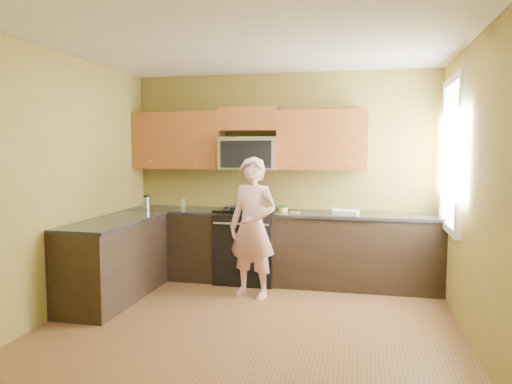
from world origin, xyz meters
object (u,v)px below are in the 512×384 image
(microwave, at_px, (249,169))
(butter_tub, at_px, (283,212))
(woman, at_px, (253,227))
(frying_pan, at_px, (234,211))
(stove, at_px, (247,245))
(travel_mug, at_px, (147,208))

(microwave, height_order, butter_tub, microwave)
(woman, distance_m, butter_tub, 0.68)
(frying_pan, relative_size, butter_tub, 3.40)
(butter_tub, bearing_deg, stove, -179.97)
(microwave, height_order, frying_pan, microwave)
(woman, xyz_separation_m, travel_mug, (-1.60, 0.58, 0.11))
(travel_mug, bearing_deg, microwave, 6.66)
(microwave, bearing_deg, frying_pan, -106.33)
(stove, relative_size, microwave, 1.25)
(microwave, distance_m, woman, 1.01)
(frying_pan, bearing_deg, stove, 79.58)
(microwave, relative_size, travel_mug, 4.40)
(butter_tub, height_order, travel_mug, travel_mug)
(butter_tub, bearing_deg, travel_mug, -178.86)
(stove, distance_m, frying_pan, 0.54)
(stove, xyz_separation_m, woman, (0.22, -0.62, 0.34))
(microwave, relative_size, frying_pan, 1.77)
(frying_pan, height_order, butter_tub, frying_pan)
(woman, bearing_deg, stove, 126.42)
(stove, xyz_separation_m, butter_tub, (0.47, 0.00, 0.45))
(stove, xyz_separation_m, microwave, (0.00, 0.12, 0.97))
(stove, bearing_deg, travel_mug, -178.49)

